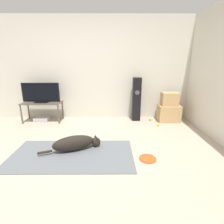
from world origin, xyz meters
TOP-DOWN VIEW (x-y plane):
  - ground_plane at (0.00, 0.00)m, footprint 12.00×12.00m
  - wall_back at (0.00, 2.10)m, footprint 8.00×0.06m
  - area_rug at (-0.07, 0.06)m, footprint 1.97×1.03m
  - dog at (-0.03, 0.22)m, footprint 0.99×0.47m
  - frisbee at (1.14, -0.08)m, footprint 0.26×0.26m
  - cardboard_box_lower at (2.03, 1.74)m, footprint 0.53×0.37m
  - cardboard_box_upper at (2.01, 1.73)m, footprint 0.40×0.28m
  - floor_speaker at (1.21, 1.85)m, footprint 0.20×0.20m
  - tv_stand at (-1.15, 1.76)m, footprint 0.95×0.44m
  - tv at (-1.15, 1.76)m, footprint 0.91×0.20m
  - tennis_ball_by_boxes at (1.59, 1.80)m, footprint 0.07×0.07m
  - tennis_ball_near_speaker at (1.69, 1.38)m, footprint 0.07×0.07m
  - game_console at (-1.20, 1.76)m, footprint 0.35×0.23m

SIDE VIEW (x-z plane):
  - ground_plane at x=0.00m, z-range 0.00..0.00m
  - area_rug at x=-0.07m, z-range 0.00..0.01m
  - frisbee at x=1.14m, z-range 0.00..0.03m
  - tennis_ball_by_boxes at x=1.59m, z-range 0.00..0.07m
  - tennis_ball_near_speaker at x=1.69m, z-range 0.00..0.07m
  - game_console at x=-1.20m, z-range 0.00..0.09m
  - dog at x=-0.03m, z-range 0.01..0.27m
  - cardboard_box_lower at x=2.03m, z-range 0.00..0.42m
  - tv_stand at x=-1.15m, z-range 0.18..0.67m
  - floor_speaker at x=1.21m, z-range 0.00..1.09m
  - cardboard_box_upper at x=2.01m, z-range 0.42..0.74m
  - tv at x=-1.15m, z-range 0.49..0.97m
  - wall_back at x=0.00m, z-range 0.00..2.55m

